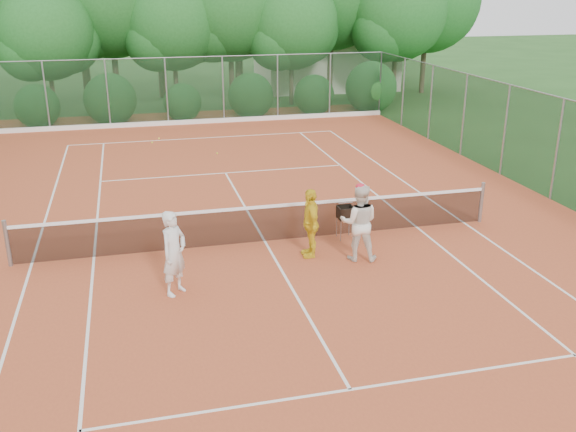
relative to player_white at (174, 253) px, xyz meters
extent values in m
plane|color=#224D1B|center=(2.38, 2.31, -0.92)|extent=(120.00, 120.00, 0.00)
cube|color=#B34E29|center=(2.38, 2.31, -0.91)|extent=(18.00, 36.00, 0.02)
cube|color=beige|center=(11.38, 26.31, 0.58)|extent=(8.00, 5.00, 3.00)
cylinder|color=gray|center=(-3.55, 2.31, -0.35)|extent=(0.10, 0.10, 1.10)
cylinder|color=gray|center=(8.32, 2.31, -0.35)|extent=(0.10, 0.10, 1.10)
cube|color=black|center=(2.38, 2.31, -0.44)|extent=(11.87, 0.03, 0.86)
cube|color=white|center=(2.38, 2.31, 0.03)|extent=(11.87, 0.04, 0.07)
imported|color=silver|center=(0.00, 0.00, 0.00)|extent=(0.76, 0.77, 1.80)
imported|color=silver|center=(4.26, 0.75, 0.01)|extent=(1.06, 0.93, 1.81)
ellipsoid|color=red|center=(4.26, 0.75, 0.87)|extent=(0.22, 0.22, 0.14)
imported|color=yellow|center=(3.24, 1.21, -0.07)|extent=(0.46, 0.99, 1.65)
cylinder|color=gray|center=(4.22, 1.89, -0.63)|extent=(0.02, 0.02, 0.54)
cylinder|color=gray|center=(4.56, 2.22, -0.63)|extent=(0.02, 0.02, 0.54)
cube|color=black|center=(4.39, 2.06, -0.21)|extent=(0.37, 0.37, 0.31)
sphere|color=yellow|center=(0.49, 14.41, -0.87)|extent=(0.07, 0.07, 0.07)
sphere|color=#CAE835|center=(0.18, 13.76, -0.87)|extent=(0.07, 0.07, 0.07)
sphere|color=yellow|center=(2.48, 11.35, -0.87)|extent=(0.07, 0.07, 0.07)
cube|color=white|center=(2.38, 14.19, -0.90)|extent=(11.03, 0.06, 0.01)
cube|color=white|center=(-3.10, 2.31, -0.90)|extent=(0.06, 23.77, 0.01)
cube|color=white|center=(7.87, 2.31, -0.90)|extent=(0.06, 23.77, 0.01)
cube|color=white|center=(-1.73, 2.31, -0.90)|extent=(0.06, 23.77, 0.01)
cube|color=white|center=(6.49, 2.31, -0.90)|extent=(0.06, 23.77, 0.01)
cube|color=white|center=(2.38, 8.71, -0.90)|extent=(8.23, 0.06, 0.01)
cube|color=white|center=(2.38, -4.09, -0.90)|extent=(8.23, 0.06, 0.01)
cube|color=white|center=(2.38, 2.31, -0.90)|extent=(0.06, 12.80, 0.01)
cube|color=#19381E|center=(2.38, 17.31, 0.60)|extent=(18.00, 0.02, 3.00)
cylinder|color=gray|center=(11.38, 17.31, 0.60)|extent=(0.07, 0.07, 3.00)
cylinder|color=gray|center=(11.38, 17.31, 0.60)|extent=(0.07, 0.07, 3.00)
cylinder|color=brown|center=(-4.12, 20.81, 0.68)|extent=(0.22, 0.22, 3.20)
sphere|color=#1C561F|center=(-4.12, 20.81, 3.05)|extent=(4.48, 4.48, 4.48)
cylinder|color=brown|center=(-1.12, 23.31, 1.33)|extent=(0.31, 0.31, 4.50)
cylinder|color=brown|center=(1.88, 21.81, 0.83)|extent=(0.24, 0.24, 3.50)
sphere|color=#1C561F|center=(1.88, 21.81, 3.42)|extent=(4.90, 4.90, 4.90)
cylinder|color=brown|center=(4.88, 22.31, 1.13)|extent=(0.28, 0.28, 4.10)
sphere|color=#1C561F|center=(4.88, 22.31, 4.17)|extent=(5.74, 5.74, 5.74)
cylinder|color=brown|center=(7.88, 21.11, 0.78)|extent=(0.23, 0.23, 3.40)
sphere|color=#1C561F|center=(7.88, 21.11, 3.30)|extent=(4.76, 4.76, 4.76)
cylinder|color=brown|center=(10.88, 23.81, 1.41)|extent=(0.32, 0.32, 4.65)
cylinder|color=brown|center=(13.88, 21.51, 0.98)|extent=(0.26, 0.26, 3.80)
sphere|color=#1C561F|center=(13.88, 21.51, 3.79)|extent=(5.32, 5.32, 5.32)
cylinder|color=brown|center=(16.38, 23.11, 1.21)|extent=(0.29, 0.29, 4.25)
cone|color=brown|center=(5.38, 22.81, 4.08)|extent=(0.44, 0.44, 10.00)
camera|label=1|loc=(-0.67, -12.20, 5.14)|focal=40.00mm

